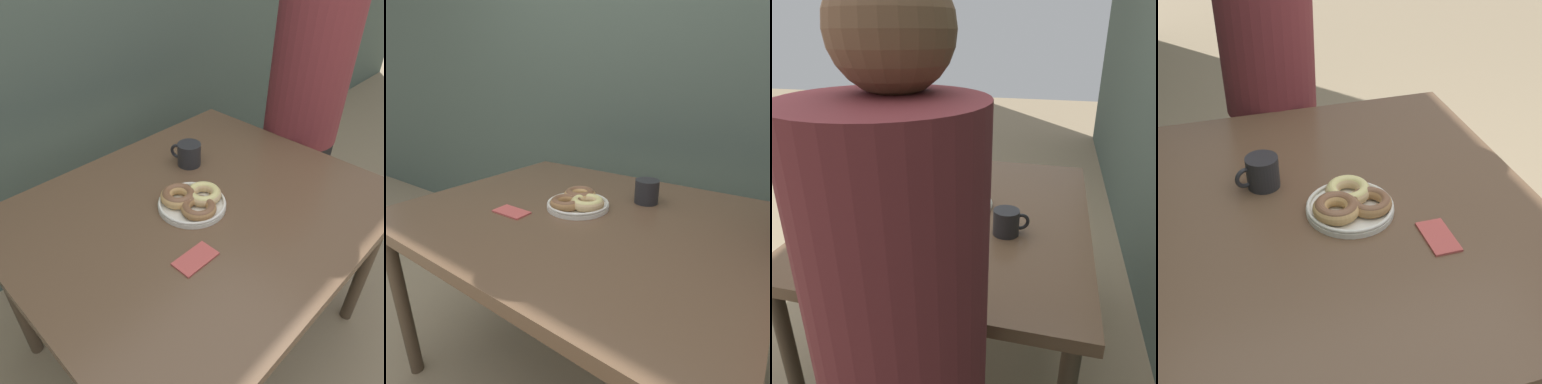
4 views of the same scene
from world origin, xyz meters
TOP-DOWN VIEW (x-y plane):
  - ground_plane at (0.00, 0.00)m, footprint 14.00×14.00m
  - dining_table at (0.00, 0.26)m, footprint 1.20×0.98m
  - donut_plate at (-0.02, 0.27)m, footprint 0.23×0.25m
  - coffee_mug at (0.16, 0.46)m, footprint 0.09×0.12m
  - person_figure at (0.78, 0.34)m, footprint 0.37×0.33m
  - napkin at (-0.18, 0.10)m, footprint 0.13×0.07m

SIDE VIEW (x-z plane):
  - ground_plane at x=0.00m, z-range 0.00..0.00m
  - dining_table at x=0.00m, z-range 0.29..1.01m
  - napkin at x=-0.18m, z-range 0.72..0.72m
  - donut_plate at x=-0.02m, z-range 0.72..0.77m
  - coffee_mug at x=0.16m, z-range 0.72..0.81m
  - person_figure at x=0.78m, z-range 0.05..1.51m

